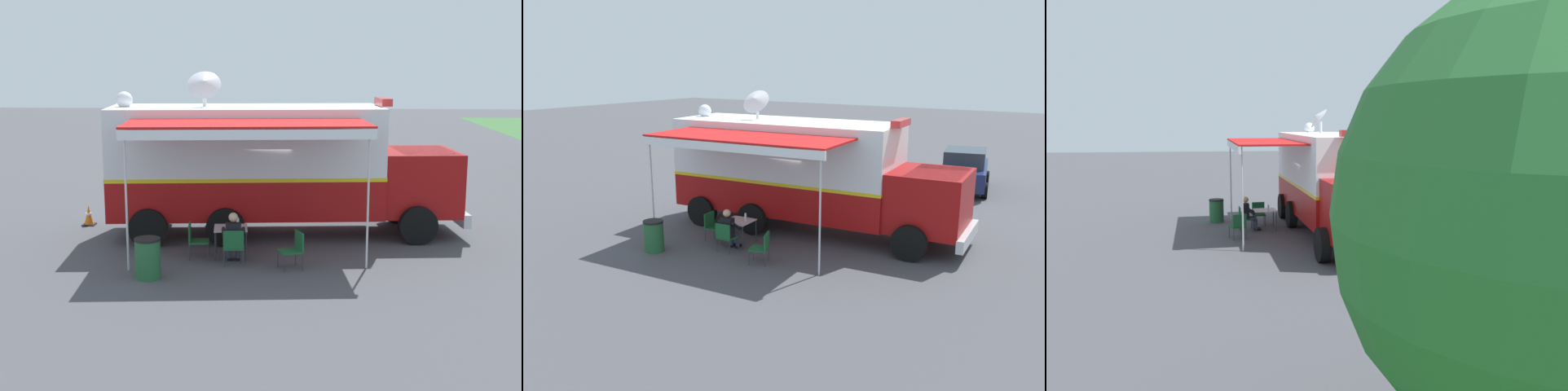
% 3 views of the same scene
% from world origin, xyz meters
% --- Properties ---
extents(ground_plane, '(100.00, 100.00, 0.00)m').
position_xyz_m(ground_plane, '(0.00, 0.00, 0.00)').
color(ground_plane, '#47474C').
extents(lot_stripe, '(0.52, 4.79, 0.01)m').
position_xyz_m(lot_stripe, '(-3.85, 1.12, 0.00)').
color(lot_stripe, silver).
rests_on(lot_stripe, ground).
extents(command_truck, '(5.49, 9.66, 4.53)m').
position_xyz_m(command_truck, '(-0.03, 0.75, 1.94)').
color(command_truck, '#9E0F0F').
rests_on(command_truck, ground).
extents(folding_table, '(0.86, 0.86, 0.73)m').
position_xyz_m(folding_table, '(2.30, -0.21, 0.67)').
color(folding_table, silver).
rests_on(folding_table, ground).
extents(water_bottle, '(0.07, 0.07, 0.22)m').
position_xyz_m(water_bottle, '(2.18, -0.05, 0.83)').
color(water_bottle, silver).
rests_on(water_bottle, folding_table).
extents(folding_chair_at_table, '(0.52, 0.52, 0.87)m').
position_xyz_m(folding_chair_at_table, '(3.10, -0.08, 0.51)').
color(folding_chair_at_table, '#19562D').
rests_on(folding_chair_at_table, ground).
extents(folding_chair_beside_table, '(0.52, 0.52, 0.87)m').
position_xyz_m(folding_chair_beside_table, '(2.50, -1.06, 0.51)').
color(folding_chair_beside_table, '#19562D').
rests_on(folding_chair_beside_table, ground).
extents(folding_chair_spare_by_truck, '(0.62, 0.62, 0.87)m').
position_xyz_m(folding_chair_spare_by_truck, '(3.26, 1.34, 0.51)').
color(folding_chair_spare_by_truck, '#19562D').
rests_on(folding_chair_spare_by_truck, ground).
extents(seated_responder, '(0.69, 0.58, 1.25)m').
position_xyz_m(seated_responder, '(2.91, -0.09, 0.65)').
color(seated_responder, black).
rests_on(seated_responder, ground).
extents(trash_bin, '(0.57, 0.57, 0.91)m').
position_xyz_m(trash_bin, '(4.14, -1.87, 0.46)').
color(trash_bin, '#235B33').
rests_on(trash_bin, ground).
extents(traffic_cone, '(0.36, 0.36, 0.58)m').
position_xyz_m(traffic_cone, '(-0.87, -4.62, 0.28)').
color(traffic_cone, black).
rests_on(traffic_cone, ground).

